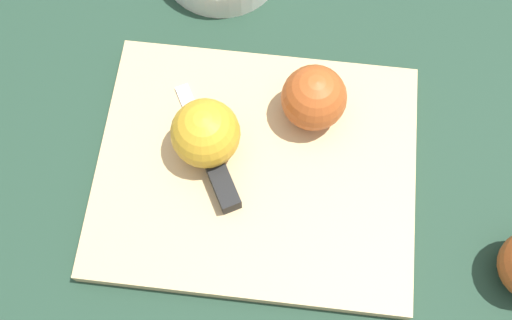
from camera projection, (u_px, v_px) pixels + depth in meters
name	position (u px, v px, depth m)	size (l,w,h in m)	color
ground_plane	(256.00, 173.00, 0.68)	(4.00, 4.00, 0.00)	#1E3828
cutting_board	(256.00, 170.00, 0.67)	(0.37, 0.31, 0.02)	tan
apple_half_left	(314.00, 98.00, 0.65)	(0.07, 0.07, 0.07)	#AD4C1E
apple_half_right	(205.00, 134.00, 0.64)	(0.08, 0.08, 0.08)	gold
knife	(217.00, 172.00, 0.65)	(0.09, 0.16, 0.02)	silver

